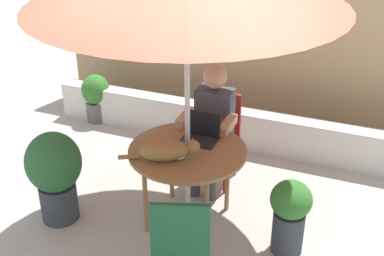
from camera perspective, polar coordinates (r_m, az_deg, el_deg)
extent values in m
plane|color=#ADA399|center=(4.64, -0.46, -10.11)|extent=(14.00, 14.00, 0.00)
cube|color=tan|center=(6.00, 7.06, 7.81)|extent=(4.85, 0.08, 1.63)
cube|color=beige|center=(5.66, 4.95, 0.03)|extent=(4.36, 0.20, 0.44)
cylinder|color=olive|center=(4.24, -0.50, -2.56)|extent=(0.99, 0.99, 0.03)
cylinder|color=olive|center=(4.57, 3.97, -5.48)|extent=(0.04, 0.04, 0.69)
cylinder|color=olive|center=(4.73, -2.30, -4.16)|extent=(0.04, 0.04, 0.69)
cylinder|color=olive|center=(4.33, -5.20, -7.70)|extent=(0.04, 0.04, 0.69)
cylinder|color=olive|center=(4.15, 1.62, -9.34)|extent=(0.04, 0.04, 0.69)
cylinder|color=#B7B7BC|center=(4.08, -0.52, 1.44)|extent=(0.04, 0.04, 2.08)
cube|color=maroon|center=(4.93, 2.47, -1.64)|extent=(0.40, 0.40, 0.04)
cube|color=maroon|center=(4.97, 3.21, 1.70)|extent=(0.40, 0.04, 0.44)
cylinder|color=maroon|center=(5.14, 4.84, -3.27)|extent=(0.03, 0.03, 0.41)
cylinder|color=maroon|center=(5.23, 1.28, -2.57)|extent=(0.03, 0.03, 0.41)
cylinder|color=maroon|center=(4.96, -0.10, -4.43)|extent=(0.03, 0.03, 0.41)
cylinder|color=maroon|center=(4.86, 3.64, -5.21)|extent=(0.03, 0.03, 0.41)
cube|color=#194C2D|center=(3.75, -1.11, -12.47)|extent=(0.51, 0.51, 0.04)
cube|color=#194C2D|center=(3.46, -1.33, -11.41)|extent=(0.39, 0.16, 0.44)
cylinder|color=#194C2D|center=(4.02, 1.55, -13.38)|extent=(0.03, 0.03, 0.41)
cylinder|color=#194C2D|center=(4.04, -3.40, -13.22)|extent=(0.03, 0.03, 0.41)
cube|color=#3F3F47|center=(4.80, 2.54, 1.35)|extent=(0.34, 0.20, 0.54)
sphere|color=tan|center=(4.62, 2.60, 5.73)|extent=(0.22, 0.22, 0.22)
cube|color=#383842|center=(4.80, 0.99, -1.59)|extent=(0.12, 0.30, 0.12)
cylinder|color=#383842|center=(4.82, 0.33, -5.23)|extent=(0.10, 0.10, 0.45)
cube|color=#383842|center=(4.75, 2.79, -1.94)|extent=(0.12, 0.30, 0.12)
cylinder|color=#383842|center=(4.77, 2.13, -5.61)|extent=(0.10, 0.10, 0.45)
cube|color=tan|center=(4.65, -0.67, 1.18)|extent=(0.08, 0.32, 0.08)
cube|color=tan|center=(4.53, 4.02, 0.33)|extent=(0.08, 0.32, 0.08)
cube|color=black|center=(4.35, 0.78, -1.37)|extent=(0.30, 0.22, 0.02)
cube|color=black|center=(4.38, 1.29, 0.48)|extent=(0.30, 0.06, 0.20)
cube|color=black|center=(4.39, 1.33, 0.53)|extent=(0.30, 0.06, 0.20)
ellipsoid|color=olive|center=(4.06, -3.07, -2.50)|extent=(0.44, 0.35, 0.17)
sphere|color=olive|center=(4.06, 0.13, -2.11)|extent=(0.11, 0.11, 0.11)
ellipsoid|color=white|center=(4.08, -1.51, -2.90)|extent=(0.16, 0.16, 0.09)
cylinder|color=olive|center=(4.11, -6.97, -3.18)|extent=(0.18, 0.11, 0.04)
cone|color=olive|center=(4.01, 0.17, -1.71)|extent=(0.04, 0.04, 0.03)
cone|color=olive|center=(4.06, 0.09, -1.29)|extent=(0.04, 0.04, 0.03)
cylinder|color=#595654|center=(6.35, -10.45, 1.92)|extent=(0.27, 0.27, 0.25)
ellipsoid|color=#2D6B28|center=(6.23, -10.67, 4.23)|extent=(0.34, 0.34, 0.36)
cylinder|color=#33383D|center=(4.29, 10.59, -11.26)|extent=(0.26, 0.26, 0.37)
ellipsoid|color=#2D6B28|center=(4.10, 10.97, -7.82)|extent=(0.33, 0.33, 0.31)
cylinder|color=#33383D|center=(4.71, -14.56, -7.86)|extent=(0.33, 0.33, 0.35)
ellipsoid|color=#26592D|center=(4.49, -15.16, -3.70)|extent=(0.48, 0.48, 0.54)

